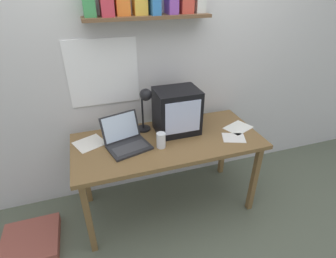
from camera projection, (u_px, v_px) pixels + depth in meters
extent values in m
plane|color=#59604E|center=(168.00, 204.00, 2.52)|extent=(12.00, 12.00, 0.00)
cube|color=silver|center=(152.00, 57.00, 2.23)|extent=(5.60, 0.06, 2.60)
cube|color=white|center=(103.00, 73.00, 2.13)|extent=(0.57, 0.01, 0.54)
cube|color=brown|center=(148.00, 17.00, 1.95)|extent=(0.97, 0.18, 0.02)
cube|color=#3A8F4E|center=(88.00, 1.00, 1.81)|extent=(0.08, 0.13, 0.21)
cube|color=#BD3341|center=(106.00, 2.00, 1.83)|extent=(0.09, 0.15, 0.19)
cube|color=silver|center=(199.00, 1.00, 2.04)|extent=(0.07, 0.12, 0.17)
cube|color=brown|center=(168.00, 141.00, 2.16)|extent=(1.54, 0.69, 0.03)
cube|color=brown|center=(89.00, 219.00, 1.92)|extent=(0.04, 0.05, 0.69)
cube|color=brown|center=(254.00, 179.00, 2.30)|extent=(0.04, 0.05, 0.69)
cube|color=brown|center=(85.00, 172.00, 2.38)|extent=(0.04, 0.05, 0.69)
cube|color=brown|center=(223.00, 145.00, 2.76)|extent=(0.04, 0.05, 0.69)
cube|color=black|center=(177.00, 111.00, 2.19)|extent=(0.36, 0.28, 0.38)
cube|color=silver|center=(183.00, 118.00, 2.06)|extent=(0.29, 0.01, 0.27)
cube|color=#232326|center=(129.00, 148.00, 2.03)|extent=(0.36, 0.30, 0.02)
cube|color=#38383A|center=(130.00, 148.00, 2.02)|extent=(0.29, 0.19, 0.00)
cube|color=#232326|center=(120.00, 127.00, 2.08)|extent=(0.32, 0.15, 0.22)
cube|color=silver|center=(120.00, 127.00, 2.08)|extent=(0.29, 0.14, 0.19)
cylinder|color=black|center=(143.00, 129.00, 2.29)|extent=(0.12, 0.12, 0.01)
cylinder|color=black|center=(142.00, 111.00, 2.21)|extent=(0.02, 0.02, 0.33)
sphere|color=black|center=(146.00, 95.00, 2.09)|extent=(0.10, 0.10, 0.10)
cylinder|color=white|center=(161.00, 140.00, 2.03)|extent=(0.07, 0.07, 0.12)
cylinder|color=orange|center=(161.00, 142.00, 2.04)|extent=(0.06, 0.06, 0.09)
cube|color=white|center=(234.00, 138.00, 2.17)|extent=(0.22, 0.21, 0.00)
cube|color=white|center=(238.00, 128.00, 2.32)|extent=(0.28, 0.25, 0.00)
cube|color=silver|center=(90.00, 143.00, 2.10)|extent=(0.28, 0.27, 0.00)
cube|color=#9A4D40|center=(31.00, 242.00, 2.10)|extent=(0.43, 0.43, 0.08)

